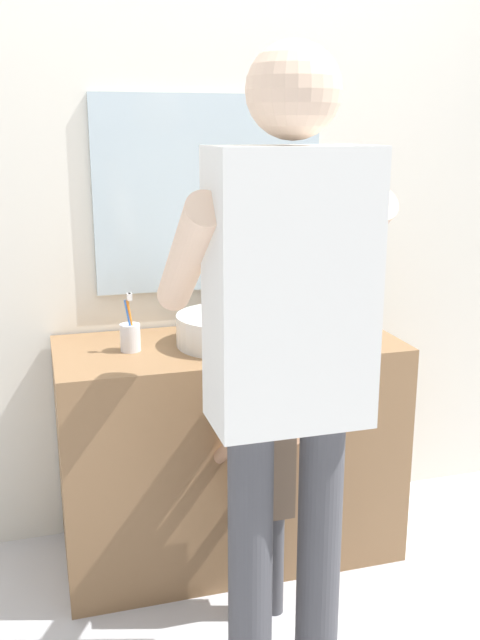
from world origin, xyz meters
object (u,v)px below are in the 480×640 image
at_px(soap_bottle, 330,316).
at_px(adult_parent, 287,330).
at_px(child_toddler, 262,481).
at_px(toothbrush_cup, 130,336).

distance_m(soap_bottle, adult_parent, 0.83).
bearing_deg(child_toddler, toothbrush_cup, 131.14).
relative_size(toothbrush_cup, child_toddler, 0.25).
relative_size(toothbrush_cup, soap_bottle, 1.25).
bearing_deg(child_toddler, soap_bottle, 46.47).
bearing_deg(child_toddler, adult_parent, -95.41).
bearing_deg(toothbrush_cup, adult_parent, -64.70).
height_order(toothbrush_cup, adult_parent, adult_parent).
xyz_separation_m(toothbrush_cup, soap_bottle, (0.75, 0.02, 0.01)).
distance_m(toothbrush_cup, soap_bottle, 0.75).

